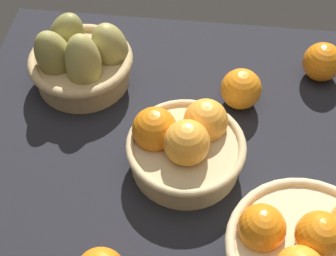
% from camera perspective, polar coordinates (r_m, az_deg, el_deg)
% --- Properties ---
extents(market_tray, '(0.84, 0.72, 0.03)m').
position_cam_1_polar(market_tray, '(0.93, 1.77, -2.73)').
color(market_tray, black).
rests_on(market_tray, ground).
extents(basket_far_left, '(0.24, 0.24, 0.12)m').
position_cam_1_polar(basket_far_left, '(0.79, 15.43, -13.26)').
color(basket_far_left, '#D3BC8C').
rests_on(basket_far_left, market_tray).
extents(basket_center, '(0.21, 0.21, 0.12)m').
position_cam_1_polar(basket_center, '(0.86, 1.90, -1.93)').
color(basket_center, tan).
rests_on(basket_center, market_tray).
extents(basket_near_right_pears, '(0.22, 0.21, 0.15)m').
position_cam_1_polar(basket_near_right_pears, '(1.01, -9.99, 7.59)').
color(basket_near_right_pears, tan).
rests_on(basket_near_right_pears, market_tray).
extents(loose_orange_back_gap, '(0.08, 0.08, 0.08)m').
position_cam_1_polar(loose_orange_back_gap, '(0.97, 8.30, 4.41)').
color(loose_orange_back_gap, orange).
rests_on(loose_orange_back_gap, market_tray).
extents(loose_orange_side_gap, '(0.08, 0.08, 0.08)m').
position_cam_1_polar(loose_orange_side_gap, '(1.06, 17.12, 7.20)').
color(loose_orange_side_gap, orange).
rests_on(loose_orange_side_gap, market_tray).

